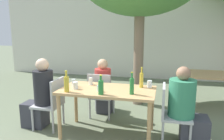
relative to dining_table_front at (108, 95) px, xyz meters
The scene contains 19 objects.
ground_plane 0.68m from the dining_table_front, ahead, with size 30.00×30.00×0.00m, color #667056.
cafe_building_wall 4.32m from the dining_table_front, 90.00° to the left, with size 10.00×0.08×2.80m.
dining_table_front is the anchor object (origin of this frame).
dining_table_back 2.53m from the dining_table_front, 40.86° to the left, with size 1.17×0.87×0.77m.
patio_chair_0 1.00m from the dining_table_front, behind, with size 0.44×0.44×0.88m.
patio_chair_1 1.00m from the dining_table_front, ahead, with size 0.44×0.44×0.88m.
patio_chair_2 0.71m from the dining_table_front, 115.77° to the left, with size 0.44×0.44×0.88m.
person_seated_0 1.22m from the dining_table_front, behind, with size 0.57×0.33×1.22m.
person_seated_1 1.21m from the dining_table_front, ahead, with size 0.59×0.39×1.18m.
person_seated_2 0.93m from the dining_table_front, 109.20° to the left, with size 0.32×0.56×1.13m.
oil_cruet_0 0.60m from the dining_table_front, 24.09° to the left, with size 0.06×0.06×0.33m.
green_bottle_1 0.36m from the dining_table_front, 94.25° to the right, with size 0.08×0.08×0.29m.
green_bottle_2 0.50m from the dining_table_front, 22.94° to the right, with size 0.07×0.07×0.33m.
oil_cruet_3 0.67m from the dining_table_front, 152.62° to the right, with size 0.08×0.08×0.33m.
drinking_glass_0 0.23m from the dining_table_front, 120.83° to the right, with size 0.06×0.06×0.09m.
drinking_glass_1 0.60m from the dining_table_front, behind, with size 0.06×0.06×0.12m.
drinking_glass_2 0.43m from the dining_table_front, 150.86° to the left, with size 0.07×0.07×0.12m.
drinking_glass_3 0.70m from the dining_table_front, 22.59° to the left, with size 0.08×0.08×0.11m.
drinking_glass_4 0.53m from the dining_table_front, 167.73° to the right, with size 0.08×0.08×0.11m.
Camera 1 is at (0.86, -3.21, 1.72)m, focal length 35.00 mm.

